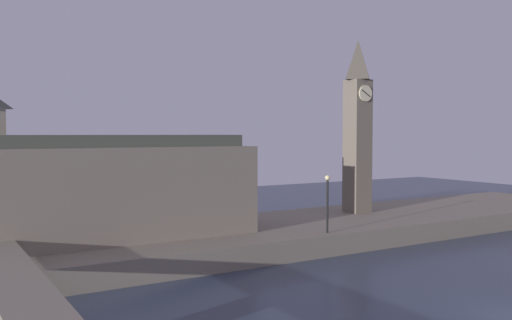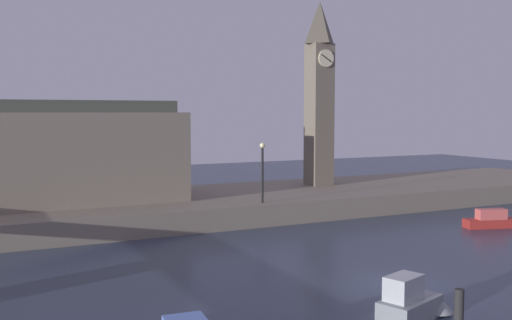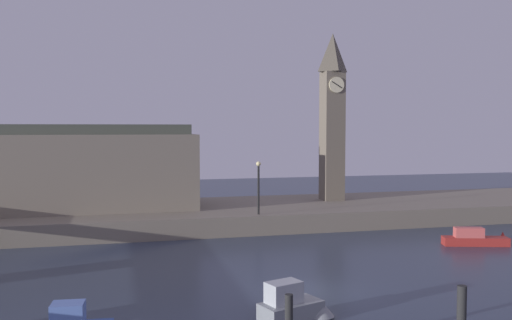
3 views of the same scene
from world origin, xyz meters
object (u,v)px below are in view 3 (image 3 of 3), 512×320
object	(u,v)px
parliament_hall	(78,168)
boat_dinghy_red	(480,239)
mooring_post_right	(462,316)
clock_tower	(332,114)
streetlamp	(259,182)
boat_cruiser_grey	(295,306)

from	to	relation	value
parliament_hall	boat_dinghy_red	distance (m)	30.75
parliament_hall	mooring_post_right	xyz separation A→B (m)	(15.34, -28.71, -3.72)
clock_tower	streetlamp	world-z (taller)	clock_tower
streetlamp	boat_cruiser_grey	distance (m)	19.18
parliament_hall	mooring_post_right	size ratio (longest dim) A/B	8.00
parliament_hall	streetlamp	bearing A→B (deg)	-24.41
mooring_post_right	boat_dinghy_red	world-z (taller)	mooring_post_right
parliament_hall	boat_cruiser_grey	distance (m)	27.04
clock_tower	boat_cruiser_grey	world-z (taller)	clock_tower
parliament_hall	clock_tower	bearing A→B (deg)	1.33
clock_tower	streetlamp	distance (m)	12.07
mooring_post_right	boat_cruiser_grey	distance (m)	6.55
boat_dinghy_red	boat_cruiser_grey	xyz separation A→B (m)	(-16.97, -10.98, 0.18)
parliament_hall	boat_cruiser_grey	bearing A→B (deg)	-67.55
clock_tower	boat_cruiser_grey	size ratio (longest dim) A/B	4.30
clock_tower	boat_cruiser_grey	bearing A→B (deg)	-115.12
streetlamp	boat_cruiser_grey	world-z (taller)	streetlamp
clock_tower	mooring_post_right	world-z (taller)	clock_tower
boat_dinghy_red	boat_cruiser_grey	size ratio (longest dim) A/B	1.43
parliament_hall	streetlamp	distance (m)	14.75
boat_dinghy_red	mooring_post_right	bearing A→B (deg)	-128.24
clock_tower	parliament_hall	bearing A→B (deg)	-178.67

